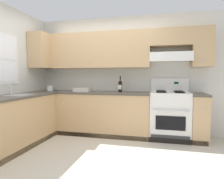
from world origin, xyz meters
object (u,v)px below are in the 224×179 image
object	(u,v)px
paper_towel_roll	(50,88)
wine_bottle	(120,86)
stove	(170,115)
bowl	(83,90)

from	to	relation	value
paper_towel_roll	wine_bottle	bearing A→B (deg)	0.61
stove	wine_bottle	bearing A→B (deg)	177.17
stove	paper_towel_roll	size ratio (longest dim) A/B	9.15
bowl	paper_towel_roll	bearing A→B (deg)	177.29
wine_bottle	paper_towel_roll	distance (m)	1.64
wine_bottle	paper_towel_roll	world-z (taller)	wine_bottle
bowl	paper_towel_roll	xyz separation A→B (m)	(-0.82, 0.04, 0.03)
wine_bottle	bowl	bearing A→B (deg)	-176.09
stove	paper_towel_roll	world-z (taller)	stove
stove	paper_towel_roll	distance (m)	2.69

